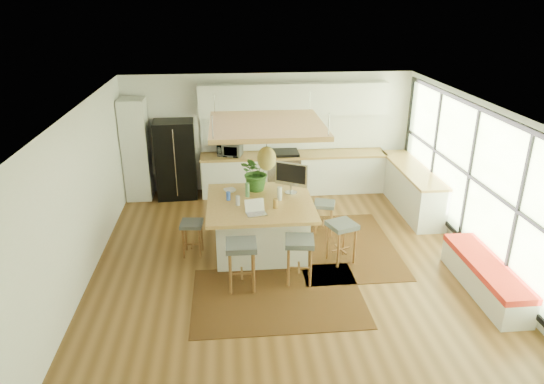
{
  "coord_description": "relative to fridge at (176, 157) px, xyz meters",
  "views": [
    {
      "loc": [
        -0.94,
        -7.37,
        4.31
      ],
      "look_at": [
        -0.2,
        0.5,
        1.1
      ],
      "focal_mm": 32.3,
      "sensor_mm": 36.0,
      "label": 1
    }
  ],
  "objects": [
    {
      "name": "wall_right",
      "position": [
        5.36,
        -3.17,
        0.42
      ],
      "size": [
        0.0,
        7.0,
        7.0
      ],
      "primitive_type": "plane",
      "rotation": [
        1.57,
        0.0,
        -1.57
      ],
      "color": "silver",
      "rests_on": "ground"
    },
    {
      "name": "island_plant",
      "position": [
        1.68,
        -2.1,
        0.28
      ],
      "size": [
        0.93,
        0.95,
        0.55
      ],
      "primitive_type": "imported",
      "rotation": [
        0.0,
        0.0,
        0.61
      ],
      "color": "#1E4C19",
      "rests_on": "island"
    },
    {
      "name": "upper_cabinets",
      "position": [
        2.66,
        0.15,
        1.22
      ],
      "size": [
        4.2,
        0.34,
        0.7
      ],
      "primitive_type": "cube",
      "color": "silver",
      "rests_on": "wall_back"
    },
    {
      "name": "island_bottle_3",
      "position": [
        2.05,
        -2.62,
        0.1
      ],
      "size": [
        0.07,
        0.07,
        0.19
      ],
      "primitive_type": "cylinder",
      "color": "beige",
      "rests_on": "island"
    },
    {
      "name": "stool_right_back",
      "position": [
        2.96,
        -2.17,
        -0.57
      ],
      "size": [
        0.47,
        0.47,
        0.64
      ],
      "primitive_type": null,
      "rotation": [
        0.0,
        0.0,
        1.3
      ],
      "color": "#404547",
      "rests_on": "floor"
    },
    {
      "name": "right_counter_top",
      "position": [
        5.04,
        -1.17,
        -0.03
      ],
      "size": [
        0.64,
        2.54,
        0.05
      ],
      "primitive_type": "cube",
      "color": "olive",
      "rests_on": "right_counter_base"
    },
    {
      "name": "laptop",
      "position": [
        1.6,
        -3.21,
        0.12
      ],
      "size": [
        0.39,
        0.41,
        0.25
      ],
      "primitive_type": null,
      "rotation": [
        0.0,
        0.0,
        0.21
      ],
      "color": "#A5A5AA",
      "rests_on": "island"
    },
    {
      "name": "back_counter_top",
      "position": [
        2.66,
        0.01,
        -0.03
      ],
      "size": [
        4.24,
        0.64,
        0.05
      ],
      "primitive_type": "cube",
      "color": "olive",
      "rests_on": "back_counter_base"
    },
    {
      "name": "rug_near",
      "position": [
        1.85,
        -4.26,
        -0.92
      ],
      "size": [
        2.6,
        1.8,
        0.01
      ],
      "primitive_type": "cube",
      "color": "black",
      "rests_on": "floor"
    },
    {
      "name": "fridge",
      "position": [
        0.0,
        0.0,
        0.0
      ],
      "size": [
        0.91,
        0.73,
        1.76
      ],
      "primitive_type": null,
      "rotation": [
        0.0,
        0.0,
        0.05
      ],
      "color": "black",
      "rests_on": "floor"
    },
    {
      "name": "island_bottle_1",
      "position": [
        1.3,
        -2.82,
        0.1
      ],
      "size": [
        0.07,
        0.07,
        0.19
      ],
      "primitive_type": "cylinder",
      "color": "silver",
      "rests_on": "island"
    },
    {
      "name": "right_counter_base",
      "position": [
        5.04,
        -1.17,
        -0.49
      ],
      "size": [
        0.6,
        2.5,
        0.88
      ],
      "primitive_type": "cube",
      "color": "silver",
      "rests_on": "floor"
    },
    {
      "name": "stool_near_right",
      "position": [
        2.24,
        -3.82,
        -0.57
      ],
      "size": [
        0.5,
        0.5,
        0.76
      ],
      "primitive_type": null,
      "rotation": [
        0.0,
        0.0,
        -0.13
      ],
      "color": "#404547",
      "rests_on": "floor"
    },
    {
      "name": "island",
      "position": [
        1.7,
        -2.67,
        -0.46
      ],
      "size": [
        1.85,
        1.85,
        0.93
      ],
      "primitive_type": null,
      "color": "olive",
      "rests_on": "floor"
    },
    {
      "name": "island_bowl",
      "position": [
        1.18,
        -2.18,
        0.03
      ],
      "size": [
        0.28,
        0.28,
        0.05
      ],
      "primitive_type": "imported",
      "rotation": [
        0.0,
        0.0,
        0.36
      ],
      "color": "beige",
      "rests_on": "island"
    },
    {
      "name": "island_bottle_4",
      "position": [
        1.5,
        -2.42,
        0.1
      ],
      "size": [
        0.07,
        0.07,
        0.19
      ],
      "primitive_type": "cylinder",
      "color": "#4E8252",
      "rests_on": "island"
    },
    {
      "name": "wall_left",
      "position": [
        -1.14,
        -3.17,
        0.42
      ],
      "size": [
        0.0,
        7.0,
        7.0
      ],
      "primitive_type": "plane",
      "rotation": [
        1.57,
        0.0,
        1.57
      ],
      "color": "silver",
      "rests_on": "ground"
    },
    {
      "name": "island_bottle_0",
      "position": [
        1.15,
        -2.57,
        0.1
      ],
      "size": [
        0.07,
        0.07,
        0.19
      ],
      "primitive_type": "cylinder",
      "color": "blue",
      "rests_on": "island"
    },
    {
      "name": "stool_near_left",
      "position": [
        1.32,
        -3.92,
        -0.57
      ],
      "size": [
        0.47,
        0.47,
        0.79
      ],
      "primitive_type": null,
      "rotation": [
        0.0,
        0.0,
        -0.01
      ],
      "color": "#404547",
      "rests_on": "floor"
    },
    {
      "name": "floor",
      "position": [
        2.11,
        -3.17,
        -0.93
      ],
      "size": [
        7.0,
        7.0,
        0.0
      ],
      "primitive_type": "plane",
      "color": "#573819",
      "rests_on": "ground"
    },
    {
      "name": "backsplash",
      "position": [
        2.66,
        0.31,
        0.43
      ],
      "size": [
        4.2,
        0.02,
        0.8
      ],
      "primitive_type": "cube",
      "color": "white",
      "rests_on": "wall_back"
    },
    {
      "name": "wall_back",
      "position": [
        2.11,
        0.33,
        0.42
      ],
      "size": [
        6.5,
        0.0,
        6.5
      ],
      "primitive_type": "plane",
      "rotation": [
        1.57,
        0.0,
        0.0
      ],
      "color": "silver",
      "rests_on": "ground"
    },
    {
      "name": "wall_front",
      "position": [
        2.11,
        -6.67,
        0.42
      ],
      "size": [
        6.5,
        0.0,
        6.5
      ],
      "primitive_type": "plane",
      "rotation": [
        -1.57,
        0.0,
        0.0
      ],
      "color": "silver",
      "rests_on": "ground"
    },
    {
      "name": "back_counter_base",
      "position": [
        2.66,
        0.01,
        -0.49
      ],
      "size": [
        4.2,
        0.6,
        0.88
      ],
      "primitive_type": "cube",
      "color": "silver",
      "rests_on": "floor"
    },
    {
      "name": "monitor",
      "position": [
        2.29,
        -2.33,
        0.26
      ],
      "size": [
        0.66,
        0.51,
        0.59
      ],
      "primitive_type": null,
      "rotation": [
        0.0,
        0.0,
        -0.52
      ],
      "color": "#A5A5AA",
      "rests_on": "island"
    },
    {
      "name": "stool_right_front",
      "position": [
        3.04,
        -3.27,
        -0.57
      ],
      "size": [
        0.56,
        0.56,
        0.74
      ],
      "primitive_type": null,
      "rotation": [
        0.0,
        0.0,
        1.92
      ],
      "color": "#404547",
      "rests_on": "floor"
    },
    {
      "name": "range",
      "position": [
        2.41,
        0.01,
        -0.43
      ],
      "size": [
        0.76,
        0.62,
        1.0
      ],
      "primitive_type": null,
      "color": "#A5A5AA",
      "rests_on": "floor"
    },
    {
      "name": "ceiling_panel",
      "position": [
        1.81,
        -2.77,
        1.12
      ],
      "size": [
        1.86,
        1.86,
        0.8
      ],
      "primitive_type": null,
      "color": "olive",
      "rests_on": "ceiling"
    },
    {
      "name": "ceiling",
      "position": [
        2.11,
        -3.17,
        1.78
      ],
      "size": [
        7.0,
        7.0,
        0.0
      ],
      "primitive_type": "plane",
      "rotation": [
        3.14,
        0.0,
        0.0
      ],
      "color": "white",
      "rests_on": "ground"
    },
    {
      "name": "microwave",
      "position": [
        1.22,
        0.02,
        0.18
      ],
      "size": [
        0.58,
        0.42,
        0.36
      ],
      "primitive_type": "imported",
      "rotation": [
        0.0,
        0.0,
        -0.28
      ],
      "color": "#A5A5AA",
      "rests_on": "back_counter_top"
    },
    {
      "name": "window_bench",
      "position": [
        5.06,
        -4.37,
        -0.68
      ],
      "size": [
        0.52,
        2.0,
        0.5
      ],
      "primitive_type": null,
      "color": "silver",
      "rests_on": "floor"
    },
    {
      "name": "pantry",
      "position": [
        -0.84,
        0.01,
        0.2
      ],
      "size": [
        0.55,
        0.6,
        2.25
      ],
      "primitive_type": "cube",
      "color": "silver",
      "rests_on": "floor"
    },
    {
      "name": "rug_right",
      "position": [
        3.23,
        -2.73,
        -0.92
      ],
      "size": [
        1.8,
        2.6,
        0.01
      ],
      "primitive_type": "cube",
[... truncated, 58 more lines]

